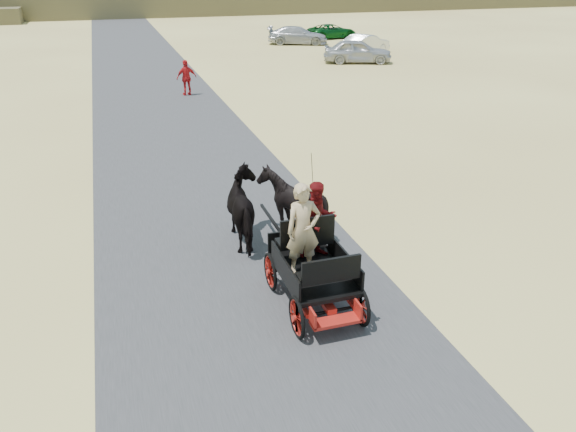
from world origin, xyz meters
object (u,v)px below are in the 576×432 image
object	(u,v)px
pedestrian	(187,78)
horse_right	(292,203)
car_b	(365,44)
car_d	(332,31)
carriage	(313,288)
car_a	(358,51)
horse_left	(248,209)
car_c	(298,35)

from	to	relation	value
pedestrian	horse_right	bearing A→B (deg)	80.38
car_b	car_d	world-z (taller)	car_b
carriage	horse_right	xyz separation A→B (m)	(0.55, 3.00, 0.49)
car_b	car_d	size ratio (longest dim) A/B	0.98
carriage	car_d	xyz separation A→B (m)	(15.66, 38.16, 0.23)
pedestrian	car_d	size ratio (longest dim) A/B	0.40
car_a	car_b	size ratio (longest dim) A/B	1.05
horse_left	car_b	bearing A→B (deg)	-120.11
car_c	horse_right	bearing A→B (deg)	-176.86
car_d	car_a	bearing A→B (deg)	156.14
car_d	horse_right	bearing A→B (deg)	147.08
horse_left	car_b	size ratio (longest dim) A/B	0.48
car_c	carriage	bearing A→B (deg)	-176.17
pedestrian	car_b	size ratio (longest dim) A/B	0.41
car_a	car_d	size ratio (longest dim) A/B	1.03
carriage	car_c	world-z (taller)	car_c
car_c	car_d	bearing A→B (deg)	-34.90
car_b	horse_left	bearing A→B (deg)	120.47
car_b	car_c	world-z (taller)	car_b
carriage	horse_left	size ratio (longest dim) A/B	1.20
carriage	pedestrian	size ratio (longest dim) A/B	1.39
horse_right	pedestrian	world-z (taller)	pedestrian
horse_left	car_c	xyz separation A→B (m)	(12.24, 32.57, -0.16)
carriage	car_b	bearing A→B (deg)	63.36
car_a	horse_left	bearing A→B (deg)	169.78
carriage	horse_left	world-z (taller)	horse_left
carriage	car_b	distance (m)	32.67
car_b	car_c	xyz separation A→B (m)	(-2.96, 6.36, -0.01)
car_b	car_d	xyz separation A→B (m)	(1.01, 8.95, -0.10)
horse_left	pedestrian	world-z (taller)	pedestrian
car_d	horse_left	bearing A→B (deg)	145.58
car_a	car_c	size ratio (longest dim) A/B	0.93
carriage	horse_left	distance (m)	3.09
horse_right	pedestrian	bearing A→B (deg)	-89.71
carriage	pedestrian	world-z (taller)	pedestrian
carriage	pedestrian	xyz separation A→B (m)	(0.47, 19.54, 0.50)
horse_right	car_a	world-z (taller)	horse_right
car_a	car_b	distance (m)	3.94
carriage	horse_right	distance (m)	3.09
horse_left	pedestrian	size ratio (longest dim) A/B	1.16
car_c	car_d	distance (m)	4.74
car_a	pedestrian	bearing A→B (deg)	137.22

